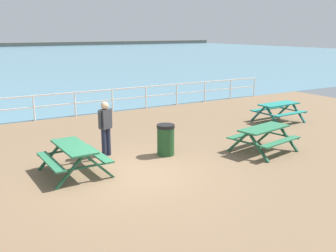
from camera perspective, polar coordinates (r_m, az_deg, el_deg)
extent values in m
cube|color=brown|center=(10.45, -4.88, -7.44)|extent=(30.00, 24.00, 0.20)
cube|color=white|center=(17.26, -16.44, 4.49)|extent=(23.00, 0.06, 0.06)
cube|color=white|center=(17.34, -16.33, 2.95)|extent=(23.00, 0.05, 0.05)
cylinder|color=white|center=(17.15, -19.17, 2.45)|extent=(0.07, 0.07, 1.05)
cylinder|color=white|center=(17.58, -13.54, 3.10)|extent=(0.07, 0.07, 1.05)
cylinder|color=white|center=(18.18, -8.22, 3.69)|extent=(0.07, 0.07, 1.05)
cylinder|color=white|center=(18.92, -3.27, 4.20)|extent=(0.07, 0.07, 1.05)
cylinder|color=white|center=(19.79, 1.29, 4.65)|extent=(0.07, 0.07, 1.05)
cylinder|color=white|center=(20.78, 5.43, 5.03)|extent=(0.07, 0.07, 1.05)
cylinder|color=white|center=(21.86, 9.19, 5.35)|extent=(0.07, 0.07, 1.05)
cylinder|color=white|center=(23.03, 12.59, 5.62)|extent=(0.07, 0.07, 1.05)
cube|color=#286B47|center=(12.35, 13.99, -0.31)|extent=(1.90, 1.01, 0.05)
cube|color=#286B47|center=(12.77, 11.64, -1.11)|extent=(1.82, 0.58, 0.04)
cube|color=#286B47|center=(12.10, 16.31, -2.23)|extent=(1.82, 0.58, 0.04)
cube|color=#1E5035|center=(13.27, 14.50, -1.04)|extent=(0.22, 0.79, 0.79)
cube|color=#1E5035|center=(12.89, 17.25, -1.67)|extent=(0.22, 0.79, 0.79)
cube|color=#1E5035|center=(13.06, 15.87, -1.16)|extent=(0.33, 1.49, 0.04)
cube|color=#1E5035|center=(12.05, 10.29, -2.32)|extent=(0.22, 0.79, 0.79)
cube|color=#1E5035|center=(11.62, 13.18, -3.07)|extent=(0.22, 0.79, 0.79)
cube|color=#1E5035|center=(11.82, 11.72, -2.48)|extent=(0.33, 1.49, 0.04)
cube|color=#286B47|center=(10.39, -13.75, -2.96)|extent=(0.74, 1.82, 0.05)
cube|color=#286B47|center=(10.31, -16.92, -5.05)|extent=(0.30, 1.81, 0.04)
cube|color=#286B47|center=(10.68, -10.51, -4.02)|extent=(0.30, 1.81, 0.04)
cube|color=#1E5035|center=(11.11, -16.78, -4.08)|extent=(0.79, 0.10, 0.79)
cube|color=#1E5035|center=(11.32, -13.13, -3.52)|extent=(0.79, 0.10, 0.79)
cube|color=#1E5035|center=(11.20, -14.95, -3.58)|extent=(1.50, 0.10, 0.04)
cube|color=#1E5035|center=(9.69, -14.22, -6.55)|extent=(0.79, 0.10, 0.79)
cube|color=#1E5035|center=(9.93, -10.10, -5.84)|extent=(0.79, 0.10, 0.79)
cube|color=#1E5035|center=(9.79, -12.15, -5.95)|extent=(1.50, 0.10, 0.04)
cube|color=#1E7A70|center=(16.63, 16.06, 3.14)|extent=(1.83, 0.77, 0.05)
cube|color=#1E7A70|center=(17.09, 14.43, 2.49)|extent=(1.81, 0.33, 0.04)
cube|color=#1E7A70|center=(16.30, 17.63, 1.74)|extent=(1.81, 0.33, 0.04)
cube|color=#165B54|center=(17.53, 16.74, 2.36)|extent=(0.11, 0.79, 0.79)
cube|color=#165B54|center=(17.07, 18.65, 1.92)|extent=(0.11, 0.79, 0.79)
cube|color=#165B54|center=(17.28, 17.69, 2.29)|extent=(0.12, 1.50, 0.04)
cube|color=#165B54|center=(16.38, 13.20, 1.82)|extent=(0.11, 0.79, 0.79)
cube|color=#165B54|center=(15.89, 15.14, 1.33)|extent=(0.11, 0.79, 0.79)
cube|color=#165B54|center=(16.12, 14.16, 1.73)|extent=(0.12, 1.50, 0.04)
cylinder|color=#1E2338|center=(11.86, -8.78, -2.27)|extent=(0.14, 0.14, 0.85)
cylinder|color=#1E2338|center=(11.74, -9.42, -2.46)|extent=(0.14, 0.14, 0.85)
cube|color=#333338|center=(11.62, -9.23, 1.02)|extent=(0.40, 0.33, 0.58)
cylinder|color=#333338|center=(11.76, -8.45, 1.35)|extent=(0.09, 0.09, 0.52)
cylinder|color=#333338|center=(11.47, -10.05, 0.97)|extent=(0.09, 0.09, 0.52)
sphere|color=tan|center=(11.54, -9.31, 2.98)|extent=(0.23, 0.23, 0.23)
cylinder|color=#1E4723|center=(11.73, -0.34, -2.28)|extent=(0.52, 0.52, 0.85)
cylinder|color=black|center=(11.61, -0.34, -0.03)|extent=(0.55, 0.55, 0.10)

